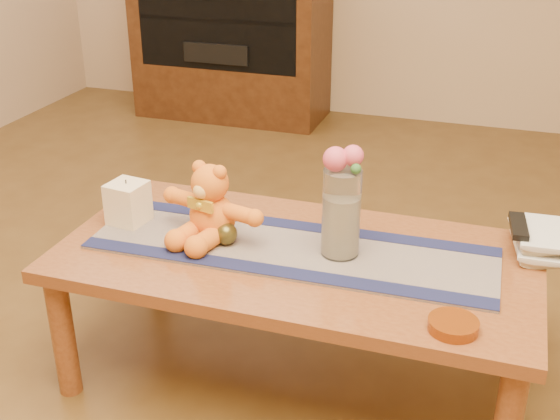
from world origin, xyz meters
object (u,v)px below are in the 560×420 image
(tv_remote, at_px, (519,226))
(amber_dish, at_px, (453,325))
(teddy_bear, at_px, (212,202))
(pillar_candle, at_px, (128,202))
(bronze_ball, at_px, (226,234))
(glass_vase, at_px, (341,213))
(book_bottom, at_px, (515,247))

(tv_remote, xyz_separation_m, amber_dish, (-0.13, -0.46, -0.07))
(teddy_bear, distance_m, amber_dish, 0.80)
(amber_dish, bearing_deg, teddy_bear, 160.54)
(pillar_candle, xyz_separation_m, bronze_ball, (0.35, -0.04, -0.03))
(teddy_bear, xyz_separation_m, glass_vase, (0.39, 0.01, 0.02))
(teddy_bear, bearing_deg, bronze_ball, -18.83)
(book_bottom, bearing_deg, bronze_ball, -172.60)
(book_bottom, xyz_separation_m, amber_dish, (-0.13, -0.47, 0.00))
(book_bottom, bearing_deg, tv_remote, -93.00)
(teddy_bear, distance_m, tv_remote, 0.90)
(book_bottom, bearing_deg, pillar_candle, -179.50)
(teddy_bear, relative_size, book_bottom, 1.49)
(teddy_bear, xyz_separation_m, book_bottom, (0.88, 0.21, -0.11))
(teddy_bear, bearing_deg, pillar_candle, -167.75)
(bronze_ball, bearing_deg, amber_dish, -18.22)
(teddy_bear, xyz_separation_m, tv_remote, (0.88, 0.20, -0.04))
(tv_remote, bearing_deg, book_bottom, 90.00)
(teddy_bear, relative_size, amber_dish, 2.68)
(glass_vase, bearing_deg, pillar_candle, -179.54)
(pillar_candle, bearing_deg, book_bottom, 9.73)
(pillar_candle, relative_size, bronze_ball, 1.93)
(pillar_candle, distance_m, tv_remote, 1.19)
(bronze_ball, height_order, tv_remote, tv_remote)
(glass_vase, bearing_deg, book_bottom, 21.96)
(pillar_candle, relative_size, book_bottom, 0.59)
(bronze_ball, xyz_separation_m, book_bottom, (0.82, 0.24, -0.03))
(pillar_candle, height_order, amber_dish, pillar_candle)
(glass_vase, height_order, book_bottom, glass_vase)
(pillar_candle, xyz_separation_m, tv_remote, (1.17, 0.19, 0.01))
(bronze_ball, distance_m, book_bottom, 0.86)
(glass_vase, relative_size, amber_dish, 2.09)
(teddy_bear, relative_size, glass_vase, 1.28)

